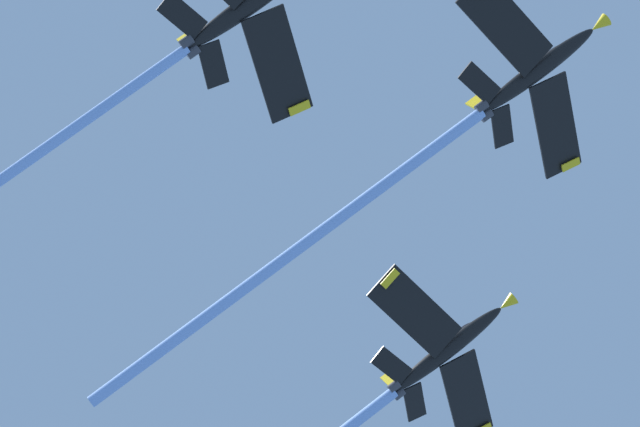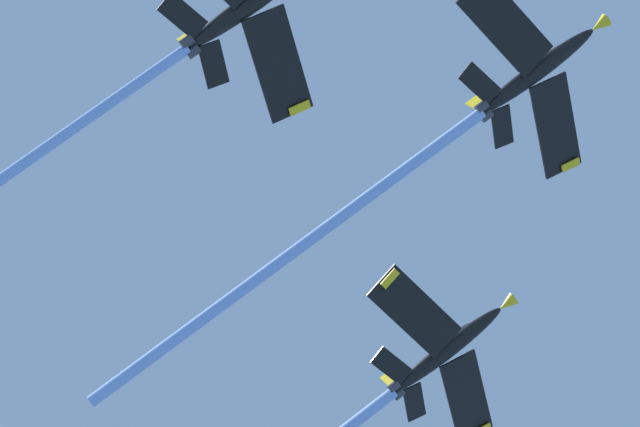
% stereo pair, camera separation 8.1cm
% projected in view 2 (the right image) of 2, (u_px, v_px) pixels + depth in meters
% --- Properties ---
extents(jet_lead, '(33.86, 38.54, 24.15)m').
position_uv_depth(jet_lead, '(430.00, 150.00, 117.99)').
color(jet_lead, black).
extents(jet_right_wing, '(33.62, 37.84, 22.38)m').
position_uv_depth(jet_right_wing, '(153.00, 72.00, 107.69)').
color(jet_right_wing, black).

